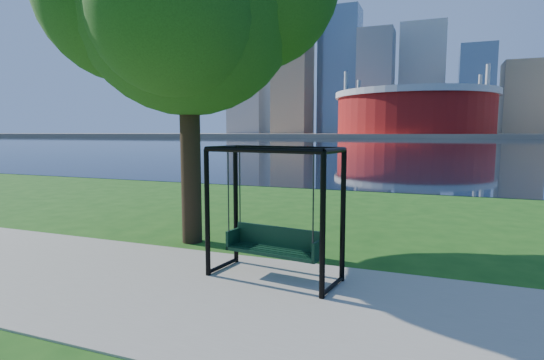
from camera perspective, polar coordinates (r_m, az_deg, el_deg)
The scene contains 7 objects.
ground at distance 6.86m, azimuth 1.45°, elevation -14.83°, with size 900.00×900.00×0.00m, color #1E5114.
path at distance 6.42m, azimuth -0.12°, elevation -16.21°, with size 120.00×4.00×0.03m, color #9E937F.
river at distance 108.07m, azimuth 20.13°, elevation 4.65°, with size 900.00×180.00×0.02m, color black.
far_bank at distance 312.04m, azimuth 20.92°, elevation 5.66°, with size 900.00×228.00×2.00m, color #937F60.
stadium at distance 241.62m, azimuth 18.53°, elevation 8.81°, with size 83.00×83.00×32.00m.
skyline at distance 327.19m, azimuth 20.42°, elevation 11.82°, with size 392.00×66.00×96.50m.
swing at distance 7.13m, azimuth 0.34°, elevation -4.87°, with size 2.31×1.25×2.26m.
Camera 1 is at (2.16, -6.02, 2.48)m, focal length 28.00 mm.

